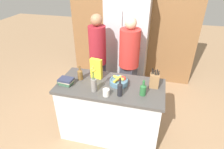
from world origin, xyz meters
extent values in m
plane|color=#A37F5B|center=(0.00, 0.00, 0.00)|extent=(14.00, 14.00, 0.00)
cube|color=silver|center=(0.00, 0.00, 0.43)|extent=(1.41, 0.68, 0.85)
cube|color=#474442|center=(0.00, 0.00, 0.87)|extent=(1.47, 0.70, 0.04)
cube|color=brown|center=(0.00, 1.81, 1.30)|extent=(2.67, 0.12, 2.60)
cube|color=#B7B7BC|center=(-0.03, 1.45, 1.00)|extent=(0.80, 0.60, 2.00)
cylinder|color=#B7B7BC|center=(-0.09, 1.14, 1.10)|extent=(0.02, 0.02, 1.10)
cylinder|color=slate|center=(0.10, 0.06, 0.92)|extent=(0.26, 0.26, 0.06)
torus|color=slate|center=(0.10, 0.06, 0.95)|extent=(0.26, 0.26, 0.02)
sphere|color=red|center=(0.14, 0.11, 0.96)|extent=(0.07, 0.07, 0.07)
sphere|color=red|center=(0.12, 0.11, 0.95)|extent=(0.07, 0.07, 0.07)
sphere|color=red|center=(0.16, 0.10, 0.96)|extent=(0.08, 0.08, 0.08)
sphere|color=red|center=(0.10, 0.07, 0.96)|extent=(0.08, 0.08, 0.08)
cylinder|color=yellow|center=(0.10, 0.08, 0.97)|extent=(0.16, 0.09, 0.03)
cylinder|color=yellow|center=(0.09, 0.03, 0.99)|extent=(0.09, 0.17, 0.03)
cube|color=olive|center=(0.58, 0.11, 0.99)|extent=(0.12, 0.10, 0.20)
cylinder|color=black|center=(0.54, 0.10, 1.12)|extent=(0.01, 0.01, 0.09)
cylinder|color=black|center=(0.56, 0.11, 1.11)|extent=(0.01, 0.01, 0.06)
cylinder|color=black|center=(0.58, 0.09, 1.12)|extent=(0.01, 0.01, 0.08)
cylinder|color=black|center=(0.60, 0.09, 1.12)|extent=(0.01, 0.01, 0.09)
cylinder|color=black|center=(0.62, 0.10, 1.11)|extent=(0.01, 0.01, 0.07)
cylinder|color=gray|center=(-0.17, -0.18, 0.98)|extent=(0.08, 0.08, 0.18)
cylinder|color=#477538|center=(-0.16, -0.19, 1.13)|extent=(0.01, 0.02, 0.13)
sphere|color=gold|center=(-0.16, -0.19, 1.20)|extent=(0.04, 0.04, 0.04)
cylinder|color=#477538|center=(-0.17, -0.18, 1.16)|extent=(0.02, 0.01, 0.18)
sphere|color=gold|center=(-0.17, -0.18, 1.25)|extent=(0.03, 0.03, 0.03)
cylinder|color=#477538|center=(-0.18, -0.18, 1.14)|extent=(0.02, 0.02, 0.15)
sphere|color=gold|center=(-0.18, -0.18, 1.21)|extent=(0.03, 0.03, 0.03)
cylinder|color=#477538|center=(-0.18, -0.19, 1.15)|extent=(0.01, 0.02, 0.15)
sphere|color=gold|center=(-0.18, -0.19, 1.22)|extent=(0.04, 0.04, 0.04)
cylinder|color=#477538|center=(-0.17, -0.19, 1.13)|extent=(0.02, 0.01, 0.13)
sphere|color=gold|center=(-0.17, -0.20, 1.20)|extent=(0.03, 0.03, 0.03)
cube|color=yellow|center=(-0.25, 0.14, 1.04)|extent=(0.18, 0.09, 0.30)
cylinder|color=silver|center=(0.01, -0.24, 0.94)|extent=(0.09, 0.09, 0.09)
torus|color=silver|center=(-0.01, -0.20, 0.94)|extent=(0.03, 0.06, 0.06)
cube|color=#3D6047|center=(-0.60, -0.13, 0.90)|extent=(0.18, 0.13, 0.02)
cube|color=#3D6047|center=(-0.61, -0.12, 0.92)|extent=(0.21, 0.14, 0.02)
cube|color=#B7A88E|center=(-0.60, -0.13, 0.94)|extent=(0.19, 0.14, 0.02)
cube|color=#2D334C|center=(-0.60, -0.12, 0.96)|extent=(0.20, 0.15, 0.03)
cylinder|color=black|center=(0.17, -0.20, 0.97)|extent=(0.07, 0.07, 0.16)
cone|color=black|center=(0.17, -0.20, 1.06)|extent=(0.07, 0.07, 0.03)
cylinder|color=black|center=(0.17, -0.20, 1.11)|extent=(0.03, 0.03, 0.07)
cylinder|color=#286633|center=(0.45, -0.11, 0.96)|extent=(0.08, 0.08, 0.13)
cone|color=#286633|center=(0.45, -0.11, 1.03)|extent=(0.08, 0.08, 0.03)
cylinder|color=#286633|center=(0.45, -0.11, 1.07)|extent=(0.03, 0.03, 0.05)
cylinder|color=brown|center=(-0.46, 0.04, 0.96)|extent=(0.07, 0.07, 0.13)
cone|color=brown|center=(-0.46, 0.04, 1.04)|extent=(0.07, 0.07, 0.03)
cylinder|color=brown|center=(-0.46, 0.04, 1.08)|extent=(0.03, 0.03, 0.06)
cube|color=#383842|center=(-0.43, 0.77, 0.40)|extent=(0.27, 0.23, 0.80)
cylinder|color=maroon|center=(-0.43, 0.77, 1.13)|extent=(0.29, 0.29, 0.67)
sphere|color=#996B4C|center=(-0.43, 0.77, 1.56)|extent=(0.19, 0.19, 0.19)
cube|color=#383842|center=(0.11, 0.84, 0.39)|extent=(0.32, 0.28, 0.78)
cylinder|color=red|center=(0.11, 0.84, 1.11)|extent=(0.35, 0.35, 0.65)
sphere|color=#DBAD89|center=(0.11, 0.84, 1.53)|extent=(0.19, 0.19, 0.19)
camera|label=1|loc=(0.55, -2.07, 2.32)|focal=30.00mm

